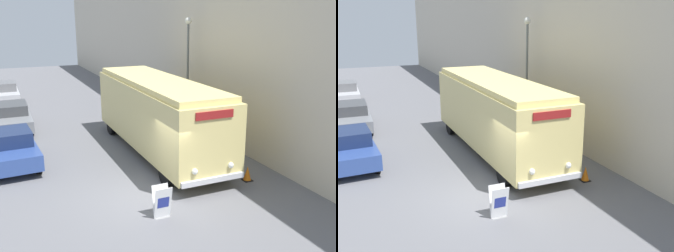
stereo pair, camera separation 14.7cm
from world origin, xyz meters
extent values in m
plane|color=slate|center=(0.00, 0.00, 0.00)|extent=(80.00, 80.00, 0.00)
cube|color=beige|center=(5.82, 10.00, 4.37)|extent=(0.30, 60.00, 8.74)
cylinder|color=black|center=(0.95, 0.59, 0.48)|extent=(0.28, 0.97, 0.97)
cylinder|color=black|center=(3.31, 0.59, 0.48)|extent=(0.28, 0.97, 0.97)
cylinder|color=black|center=(0.95, 7.99, 0.48)|extent=(0.28, 0.97, 0.97)
cylinder|color=black|center=(3.31, 7.99, 0.48)|extent=(0.28, 0.97, 0.97)
cube|color=#E5D17F|center=(2.13, 4.29, 1.86)|extent=(2.68, 10.20, 2.75)
cube|color=#F3DD87|center=(2.13, 4.29, 3.35)|extent=(2.46, 9.80, 0.24)
cube|color=silver|center=(2.13, -0.87, 0.60)|extent=(2.54, 0.12, 0.20)
sphere|color=white|center=(1.39, -0.84, 1.03)|extent=(0.22, 0.22, 0.22)
sphere|color=white|center=(2.87, -0.84, 1.03)|extent=(0.22, 0.22, 0.22)
cube|color=maroon|center=(2.13, -0.83, 2.98)|extent=(1.47, 0.06, 0.28)
cube|color=gray|center=(-0.16, -1.57, 0.00)|extent=(0.51, 0.23, 0.01)
cube|color=white|center=(-0.16, -1.67, 0.53)|extent=(0.56, 0.21, 1.07)
cube|color=white|center=(-0.16, -1.48, 0.53)|extent=(0.56, 0.21, 1.07)
cube|color=navy|center=(-0.16, -1.68, 0.56)|extent=(0.39, 0.07, 0.37)
cylinder|color=#595E60|center=(5.00, 6.88, 2.94)|extent=(0.12, 0.12, 5.88)
sphere|color=silver|center=(5.00, 6.88, 5.98)|extent=(0.36, 0.36, 0.36)
cylinder|color=black|center=(-3.34, 3.81, 0.33)|extent=(0.22, 0.65, 0.65)
cylinder|color=black|center=(-3.50, 6.53, 0.33)|extent=(0.22, 0.65, 0.65)
cube|color=#2D478C|center=(-4.23, 5.13, 0.66)|extent=(2.12, 4.22, 0.66)
cube|color=#19274D|center=(-4.24, 5.23, 1.28)|extent=(1.71, 1.94, 0.59)
cylinder|color=black|center=(-3.09, 9.40, 0.31)|extent=(0.22, 0.61, 0.61)
cylinder|color=black|center=(-3.05, 12.77, 0.31)|extent=(0.22, 0.61, 0.61)
cube|color=slate|center=(-3.86, 11.09, 0.62)|extent=(1.90, 4.79, 0.63)
cube|color=#3F4043|center=(-3.86, 11.21, 1.22)|extent=(1.59, 2.16, 0.56)
cylinder|color=black|center=(-3.18, 17.46, 0.36)|extent=(0.22, 0.72, 0.72)
cylinder|color=black|center=(-3.18, 20.46, 0.36)|extent=(0.22, 0.72, 0.72)
cube|color=#B7B7BC|center=(-3.91, 18.96, 0.64)|extent=(1.73, 4.41, 0.56)
cube|color=slate|center=(-3.91, 19.07, 1.22)|extent=(1.47, 1.98, 0.59)
cube|color=black|center=(4.04, -0.26, 0.01)|extent=(0.36, 0.36, 0.03)
cone|color=orange|center=(4.04, -0.26, 0.31)|extent=(0.30, 0.30, 0.56)
camera|label=1|loc=(-4.62, -12.03, 6.25)|focal=42.00mm
camera|label=2|loc=(-4.49, -12.09, 6.25)|focal=42.00mm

